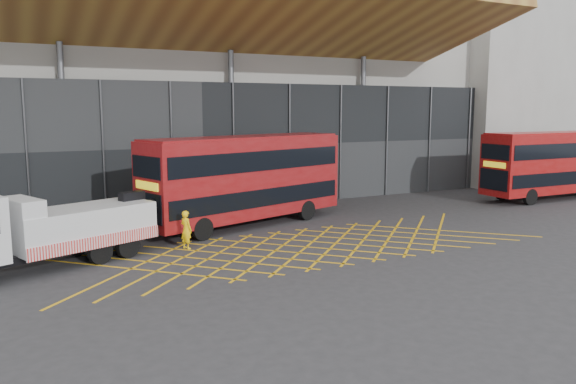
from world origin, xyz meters
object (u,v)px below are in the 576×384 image
bus_second (555,162)px  recovery_truck (42,229)px  bus_towed (245,176)px  worker (186,230)px

bus_second → recovery_truck: bearing=-174.4°
bus_towed → worker: (-4.42, -3.57, -1.83)m
recovery_truck → bus_second: bearing=-16.9°
bus_second → worker: bearing=-174.6°
bus_towed → bus_second: (23.14, -1.22, -0.09)m
recovery_truck → worker: size_ratio=5.62×
bus_towed → worker: bus_towed is taller
bus_second → worker: 27.71m
recovery_truck → bus_towed: size_ratio=0.81×
recovery_truck → bus_second: (33.62, 3.02, 0.99)m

